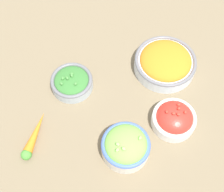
{
  "coord_description": "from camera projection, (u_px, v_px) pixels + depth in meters",
  "views": [
    {
      "loc": [
        0.01,
        -0.45,
        0.83
      ],
      "look_at": [
        0.0,
        0.0,
        0.03
      ],
      "focal_mm": 50.0,
      "sensor_mm": 36.0,
      "label": 1
    }
  ],
  "objects": [
    {
      "name": "bowl_cherry_tomatoes",
      "position": [
        174.0,
        119.0,
        0.88
      ],
      "size": [
        0.13,
        0.13,
        0.07
      ],
      "color": "white",
      "rests_on": "ground_plane"
    },
    {
      "name": "loose_carrot",
      "position": [
        34.0,
        137.0,
        0.87
      ],
      "size": [
        0.06,
        0.15,
        0.03
      ],
      "rotation": [
        0.0,
        0.0,
        1.33
      ],
      "color": "orange",
      "rests_on": "ground_plane"
    },
    {
      "name": "ground_plane",
      "position": [
        112.0,
        101.0,
        0.94
      ],
      "size": [
        3.0,
        3.0,
        0.0
      ],
      "primitive_type": "plane",
      "color": "#75664C"
    },
    {
      "name": "bowl_lettuce",
      "position": [
        126.0,
        146.0,
        0.83
      ],
      "size": [
        0.13,
        0.13,
        0.08
      ],
      "color": "silver",
      "rests_on": "ground_plane"
    },
    {
      "name": "bowl_broccoli",
      "position": [
        72.0,
        82.0,
        0.94
      ],
      "size": [
        0.13,
        0.13,
        0.05
      ],
      "color": "#B2C1CC",
      "rests_on": "ground_plane"
    },
    {
      "name": "bowl_carrots",
      "position": [
        165.0,
        62.0,
        0.97
      ],
      "size": [
        0.19,
        0.19,
        0.06
      ],
      "color": "silver",
      "rests_on": "ground_plane"
    }
  ]
}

